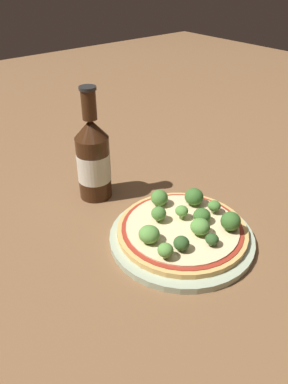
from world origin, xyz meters
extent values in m
plane|color=brown|center=(0.00, 0.00, 0.00)|extent=(3.00, 3.00, 0.00)
cylinder|color=#A3B293|center=(0.02, 0.01, 0.01)|extent=(0.25, 0.25, 0.01)
cylinder|color=tan|center=(0.02, 0.01, 0.02)|extent=(0.23, 0.23, 0.01)
cylinder|color=maroon|center=(0.02, 0.01, 0.02)|extent=(0.21, 0.21, 0.00)
cylinder|color=beige|center=(0.02, 0.01, 0.02)|extent=(0.20, 0.20, 0.00)
cylinder|color=#89A866|center=(-0.06, -0.03, 0.03)|extent=(0.01, 0.01, 0.01)
ellipsoid|color=#568E3D|center=(-0.06, -0.03, 0.04)|extent=(0.03, 0.03, 0.02)
cylinder|color=#89A866|center=(0.08, -0.05, 0.03)|extent=(0.01, 0.01, 0.01)
ellipsoid|color=#386628|center=(0.08, -0.05, 0.04)|extent=(0.03, 0.03, 0.03)
cylinder|color=#89A866|center=(-0.02, -0.03, 0.03)|extent=(0.01, 0.01, 0.01)
ellipsoid|color=#2D5123|center=(-0.02, -0.03, 0.04)|extent=(0.03, 0.03, 0.02)
cylinder|color=#89A866|center=(0.00, 0.05, 0.03)|extent=(0.01, 0.01, 0.01)
ellipsoid|color=#477A33|center=(0.00, 0.05, 0.04)|extent=(0.03, 0.03, 0.02)
cylinder|color=#89A866|center=(-0.05, 0.02, 0.03)|extent=(0.01, 0.01, 0.01)
ellipsoid|color=#568E3D|center=(-0.05, 0.02, 0.04)|extent=(0.04, 0.04, 0.03)
cylinder|color=#89A866|center=(0.03, -0.02, 0.03)|extent=(0.01, 0.01, 0.01)
ellipsoid|color=#568E3D|center=(0.03, -0.02, 0.04)|extent=(0.03, 0.03, 0.03)
cylinder|color=#89A866|center=(0.03, 0.09, 0.03)|extent=(0.01, 0.01, 0.01)
ellipsoid|color=#477A33|center=(0.03, 0.09, 0.04)|extent=(0.03, 0.03, 0.03)
cylinder|color=#89A866|center=(0.10, 0.01, 0.03)|extent=(0.01, 0.01, 0.01)
ellipsoid|color=#477A33|center=(0.10, 0.01, 0.04)|extent=(0.02, 0.02, 0.02)
cylinder|color=#89A866|center=(0.04, 0.03, 0.03)|extent=(0.01, 0.01, 0.01)
ellipsoid|color=#568E3D|center=(0.04, 0.03, 0.04)|extent=(0.02, 0.02, 0.02)
cylinder|color=#89A866|center=(0.09, 0.05, 0.03)|extent=(0.01, 0.01, 0.01)
ellipsoid|color=#386628|center=(0.09, 0.05, 0.04)|extent=(0.04, 0.04, 0.03)
cylinder|color=#89A866|center=(0.02, -0.05, 0.03)|extent=(0.01, 0.01, 0.01)
ellipsoid|color=#2D5123|center=(0.02, -0.05, 0.04)|extent=(0.02, 0.02, 0.02)
cylinder|color=#89A866|center=(0.06, 0.00, 0.03)|extent=(0.01, 0.01, 0.01)
ellipsoid|color=#386628|center=(0.06, 0.00, 0.04)|extent=(0.03, 0.03, 0.03)
cylinder|color=#381E0F|center=(-0.02, 0.23, 0.07)|extent=(0.07, 0.07, 0.13)
cylinder|color=beige|center=(-0.02, 0.23, 0.07)|extent=(0.07, 0.07, 0.06)
cone|color=#381E0F|center=(-0.02, 0.23, 0.15)|extent=(0.07, 0.07, 0.04)
cylinder|color=#381E0F|center=(-0.02, 0.23, 0.20)|extent=(0.03, 0.03, 0.06)
cylinder|color=black|center=(-0.02, 0.23, 0.23)|extent=(0.03, 0.03, 0.01)
camera|label=1|loc=(-0.36, -0.35, 0.43)|focal=35.00mm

